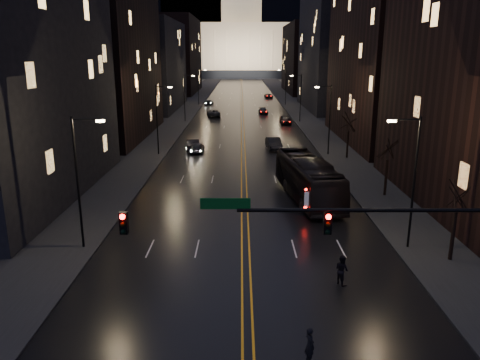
{
  "coord_description": "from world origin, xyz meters",
  "views": [
    {
      "loc": [
        -0.33,
        -19.4,
        12.86
      ],
      "look_at": [
        -0.38,
        12.35,
        4.2
      ],
      "focal_mm": 35.0,
      "sensor_mm": 36.0,
      "label": 1
    }
  ],
  "objects_px": {
    "oncoming_car_a": "(197,148)",
    "pedestrian_b": "(342,270)",
    "bus": "(308,179)",
    "oncoming_car_b": "(193,144)",
    "pedestrian_a": "(310,345)",
    "receding_car_a": "(274,143)",
    "traffic_signal": "(381,234)"
  },
  "relations": [
    {
      "from": "traffic_signal",
      "to": "oncoming_car_a",
      "type": "relative_size",
      "value": 4.05
    },
    {
      "from": "bus",
      "to": "oncoming_car_b",
      "type": "height_order",
      "value": "bus"
    },
    {
      "from": "oncoming_car_b",
      "to": "receding_car_a",
      "type": "xyz_separation_m",
      "value": [
        11.05,
        0.68,
        0.02
      ]
    },
    {
      "from": "oncoming_car_a",
      "to": "oncoming_car_b",
      "type": "xyz_separation_m",
      "value": [
        -0.73,
        1.77,
        0.07
      ]
    },
    {
      "from": "bus",
      "to": "pedestrian_a",
      "type": "height_order",
      "value": "bus"
    },
    {
      "from": "oncoming_car_b",
      "to": "receding_car_a",
      "type": "bearing_deg",
      "value": 178.13
    },
    {
      "from": "oncoming_car_a",
      "to": "pedestrian_b",
      "type": "distance_m",
      "value": 38.28
    },
    {
      "from": "oncoming_car_a",
      "to": "bus",
      "type": "bearing_deg",
      "value": 121.96
    },
    {
      "from": "oncoming_car_b",
      "to": "pedestrian_b",
      "type": "relative_size",
      "value": 2.71
    },
    {
      "from": "oncoming_car_a",
      "to": "oncoming_car_b",
      "type": "distance_m",
      "value": 1.92
    },
    {
      "from": "oncoming_car_b",
      "to": "receding_car_a",
      "type": "distance_m",
      "value": 11.07
    },
    {
      "from": "oncoming_car_a",
      "to": "traffic_signal",
      "type": "bearing_deg",
      "value": 107.51
    },
    {
      "from": "pedestrian_a",
      "to": "oncoming_car_a",
      "type": "bearing_deg",
      "value": -9.86
    },
    {
      "from": "pedestrian_b",
      "to": "oncoming_car_a",
      "type": "bearing_deg",
      "value": -12.64
    },
    {
      "from": "bus",
      "to": "pedestrian_a",
      "type": "distance_m",
      "value": 23.66
    },
    {
      "from": "bus",
      "to": "oncoming_car_a",
      "type": "distance_m",
      "value": 23.33
    },
    {
      "from": "oncoming_car_a",
      "to": "receding_car_a",
      "type": "height_order",
      "value": "receding_car_a"
    },
    {
      "from": "pedestrian_a",
      "to": "pedestrian_b",
      "type": "height_order",
      "value": "pedestrian_b"
    },
    {
      "from": "traffic_signal",
      "to": "oncoming_car_a",
      "type": "xyz_separation_m",
      "value": [
        -12.02,
        41.49,
        -4.38
      ]
    },
    {
      "from": "oncoming_car_b",
      "to": "pedestrian_a",
      "type": "relative_size",
      "value": 2.97
    },
    {
      "from": "oncoming_car_a",
      "to": "pedestrian_a",
      "type": "relative_size",
      "value": 2.62
    },
    {
      "from": "traffic_signal",
      "to": "bus",
      "type": "height_order",
      "value": "traffic_signal"
    },
    {
      "from": "traffic_signal",
      "to": "pedestrian_b",
      "type": "height_order",
      "value": "traffic_signal"
    },
    {
      "from": "traffic_signal",
      "to": "receding_car_a",
      "type": "distance_m",
      "value": 44.19
    },
    {
      "from": "traffic_signal",
      "to": "pedestrian_b",
      "type": "xyz_separation_m",
      "value": [
        -0.45,
        5.0,
        -4.21
      ]
    },
    {
      "from": "traffic_signal",
      "to": "bus",
      "type": "distance_m",
      "value": 21.68
    },
    {
      "from": "pedestrian_a",
      "to": "pedestrian_b",
      "type": "xyz_separation_m",
      "value": [
        2.83,
        7.0,
        0.08
      ]
    },
    {
      "from": "receding_car_a",
      "to": "traffic_signal",
      "type": "bearing_deg",
      "value": -92.87
    },
    {
      "from": "traffic_signal",
      "to": "oncoming_car_b",
      "type": "bearing_deg",
      "value": 106.42
    },
    {
      "from": "bus",
      "to": "receding_car_a",
      "type": "distance_m",
      "value": 22.59
    },
    {
      "from": "receding_car_a",
      "to": "oncoming_car_b",
      "type": "bearing_deg",
      "value": 178.44
    },
    {
      "from": "oncoming_car_b",
      "to": "oncoming_car_a",
      "type": "bearing_deg",
      "value": 106.83
    }
  ]
}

